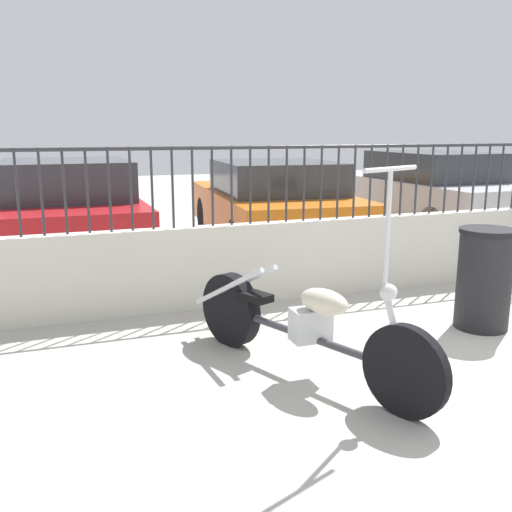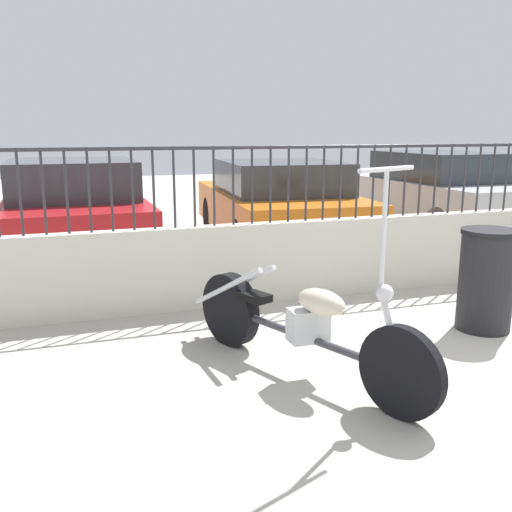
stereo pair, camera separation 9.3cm
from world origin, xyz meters
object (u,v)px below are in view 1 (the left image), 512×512
object	(u,v)px
car_silver	(426,191)
car_orange	(273,203)
trash_bin	(484,279)
car_red	(69,208)
motorcycle_dark_grey	(293,322)

from	to	relation	value
car_silver	car_orange	bearing A→B (deg)	96.35
car_orange	car_silver	distance (m)	3.07
trash_bin	car_red	distance (m)	5.65
trash_bin	car_red	world-z (taller)	car_red
motorcycle_dark_grey	car_orange	world-z (taller)	motorcycle_dark_grey
motorcycle_dark_grey	car_red	bearing A→B (deg)	173.63
motorcycle_dark_grey	car_red	distance (m)	5.00
car_red	trash_bin	bearing A→B (deg)	-143.45
car_red	car_orange	size ratio (longest dim) A/B	0.97
trash_bin	car_silver	size ratio (longest dim) A/B	0.21
trash_bin	car_silver	world-z (taller)	car_silver
trash_bin	car_silver	xyz separation A→B (m)	(2.63, 4.50, 0.25)
car_red	car_silver	distance (m)	6.03
motorcycle_dark_grey	car_orange	xyz separation A→B (m)	(1.58, 4.43, 0.29)
motorcycle_dark_grey	car_silver	size ratio (longest dim) A/B	0.51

